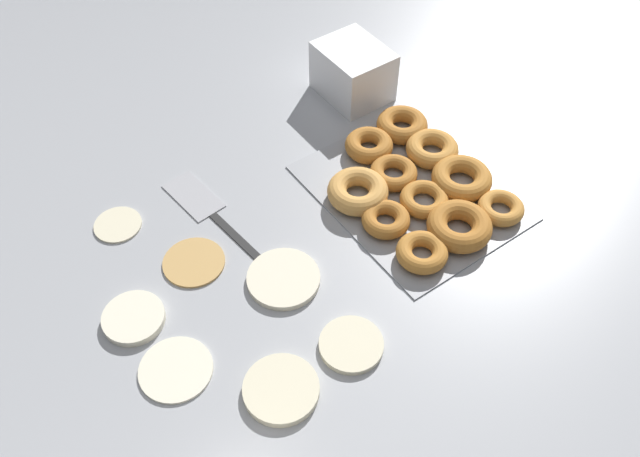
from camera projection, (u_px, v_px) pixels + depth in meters
ground_plane at (283, 266)px, 1.12m from camera, size 3.00×3.00×0.00m
pancake_0 at (283, 279)px, 1.10m from camera, size 0.12×0.12×0.01m
pancake_1 at (281, 389)px, 0.97m from camera, size 0.11×0.11×0.01m
pancake_2 at (134, 318)px, 1.05m from camera, size 0.10×0.10×0.01m
pancake_3 at (194, 261)px, 1.12m from camera, size 0.10×0.10×0.01m
pancake_4 at (118, 224)px, 1.17m from camera, size 0.08×0.08×0.01m
pancake_5 at (176, 369)px, 0.99m from camera, size 0.11×0.11×0.01m
pancake_6 at (350, 346)px, 1.02m from camera, size 0.10×0.10×0.01m
donut_tray at (416, 185)px, 1.21m from camera, size 0.37×0.30×0.04m
container_stack at (353, 72)px, 1.37m from camera, size 0.14×0.12×0.11m
spatula at (203, 204)px, 1.21m from camera, size 0.26×0.07×0.01m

